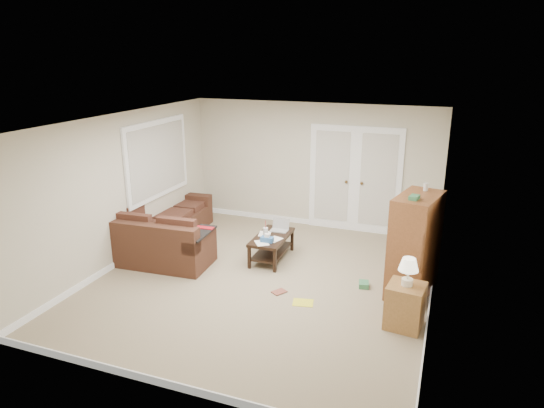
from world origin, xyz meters
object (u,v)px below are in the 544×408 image
at_px(sectional_sofa, 165,232).
at_px(coffee_table, 272,246).
at_px(tv_armoire, 414,245).
at_px(side_cabinet, 405,302).

bearing_deg(sectional_sofa, coffee_table, 3.31).
height_order(sectional_sofa, coffee_table, sectional_sofa).
xyz_separation_m(tv_armoire, side_cabinet, (0.00, -0.99, -0.42)).
xyz_separation_m(sectional_sofa, coffee_table, (1.99, 0.23, -0.08)).
relative_size(tv_armoire, side_cabinet, 1.69).
xyz_separation_m(sectional_sofa, side_cabinet, (4.35, -1.20, 0.03)).
xyz_separation_m(sectional_sofa, tv_armoire, (4.35, -0.21, 0.45)).
xyz_separation_m(coffee_table, tv_armoire, (2.36, -0.44, 0.53)).
bearing_deg(tv_armoire, coffee_table, -177.59).
bearing_deg(coffee_table, tv_armoire, -11.77).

